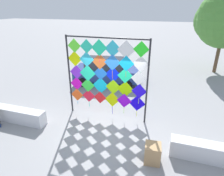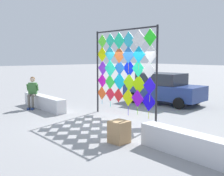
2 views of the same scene
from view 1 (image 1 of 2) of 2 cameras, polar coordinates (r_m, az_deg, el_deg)
The scene contains 6 objects.
ground at distance 7.46m, azimuth -2.11°, elevation -12.50°, with size 120.00×120.00×0.00m, color gray.
plaza_ledge_left at distance 9.00m, azimuth -28.32°, elevation -6.67°, with size 3.30×0.44×0.58m, color silver.
kite_display_rack at distance 7.49m, azimuth -1.62°, elevation 4.45°, with size 3.32×0.11×3.35m.
parked_car at distance 11.62m, azimuth -1.63°, elevation 5.18°, with size 4.09×2.32×1.51m.
cardboard_box_large at distance 6.15m, azimuth 11.98°, elevation -18.52°, with size 0.47×0.47×0.60m, color tan.
tree_broadleaf at distance 15.19m, azimuth 29.74°, elevation 17.34°, with size 3.63×4.02×5.27m.
Camera 1 is at (2.10, -5.69, 4.34)m, focal length 30.67 mm.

